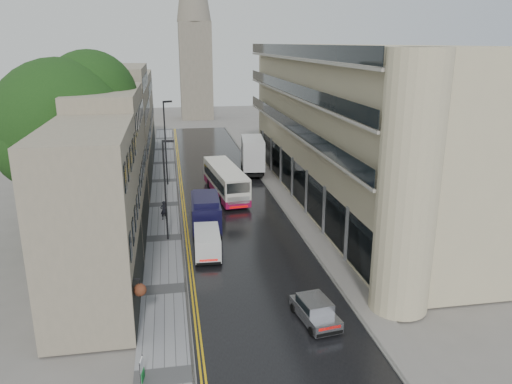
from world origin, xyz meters
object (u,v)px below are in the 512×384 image
object	(u,v)px
navy_van	(193,219)
pedestrian	(164,210)
white_lorry	(244,158)
lamp_post_far	(165,144)
estate_sign	(142,370)
cream_bus	(221,190)
white_van	(196,252)
tree_far	(94,130)
silver_hatchback	(313,324)
tree_near	(65,150)
lamp_post_near	(165,191)

from	to	relation	value
navy_van	pedestrian	distance (m)	4.70
navy_van	white_lorry	bearing A→B (deg)	71.32
pedestrian	lamp_post_far	world-z (taller)	lamp_post_far
navy_van	estate_sign	distance (m)	17.13
cream_bus	white_van	distance (m)	12.86
tree_far	silver_hatchback	distance (m)	31.96
white_lorry	tree_near	bearing A→B (deg)	-127.18
lamp_post_far	estate_sign	xyz separation A→B (m)	(-1.27, -31.72, -3.77)
white_lorry	silver_hatchback	distance (m)	31.78
silver_hatchback	pedestrian	size ratio (longest dim) A/B	2.21
tree_far	estate_sign	world-z (taller)	tree_far
cream_bus	white_lorry	distance (m)	10.30
lamp_post_far	silver_hatchback	bearing A→B (deg)	-98.62
tree_far	estate_sign	distance (m)	31.49
pedestrian	lamp_post_near	world-z (taller)	lamp_post_near
cream_bus	white_lorry	world-z (taller)	white_lorry
estate_sign	white_lorry	bearing A→B (deg)	83.24
silver_hatchback	white_lorry	bearing A→B (deg)	79.35
cream_bus	white_van	size ratio (longest dim) A/B	2.55
white_van	lamp_post_far	distance (m)	20.32
cream_bus	white_van	world-z (taller)	cream_bus
white_lorry	estate_sign	bearing A→B (deg)	-99.99
tree_far	estate_sign	size ratio (longest dim) A/B	12.03
tree_near	navy_van	size ratio (longest dim) A/B	2.51
navy_van	lamp_post_far	size ratio (longest dim) A/B	0.65
pedestrian	tree_far	bearing A→B (deg)	-77.59
cream_bus	navy_van	xyz separation A→B (m)	(-2.91, -7.47, 0.01)
lamp_post_far	lamp_post_near	bearing A→B (deg)	-112.36
silver_hatchback	pedestrian	distance (m)	20.12
white_lorry	lamp_post_near	xyz separation A→B (m)	(-8.42, -17.52, 1.81)
tree_near	lamp_post_far	xyz separation A→B (m)	(6.97, 14.21, -2.53)
tree_far	navy_van	world-z (taller)	tree_far
cream_bus	tree_near	bearing A→B (deg)	-156.43
silver_hatchback	pedestrian	bearing A→B (deg)	103.29
tree_near	white_lorry	size ratio (longest dim) A/B	1.78
tree_near	estate_sign	world-z (taller)	tree_near
silver_hatchback	estate_sign	distance (m)	8.64
navy_van	estate_sign	bearing A→B (deg)	-98.77
tree_near	silver_hatchback	xyz separation A→B (m)	(14.05, -15.31, -6.26)
silver_hatchback	tree_far	bearing A→B (deg)	107.55
white_van	estate_sign	bearing A→B (deg)	-102.35
tree_near	lamp_post_near	distance (m)	7.63
white_van	navy_van	xyz separation A→B (m)	(0.11, 5.02, 0.50)
tree_far	lamp_post_near	size ratio (longest dim) A/B	1.66
white_lorry	estate_sign	xyz separation A→B (m)	(-9.63, -33.93, -1.43)
tree_near	cream_bus	xyz separation A→B (m)	(11.79, 6.77, -5.52)
tree_far	estate_sign	bearing A→B (deg)	-79.97
lamp_post_near	estate_sign	world-z (taller)	lamp_post_near
pedestrian	estate_sign	world-z (taller)	pedestrian
white_lorry	pedestrian	distance (m)	15.70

